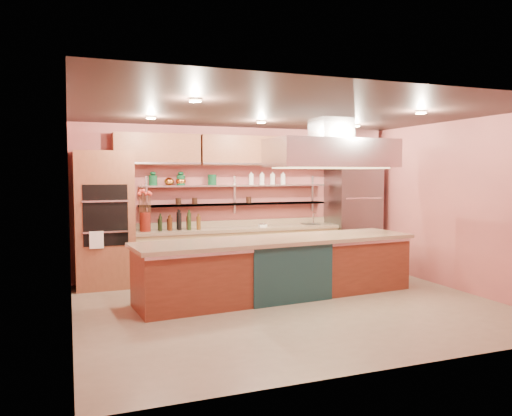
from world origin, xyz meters
name	(u,v)px	position (x,y,z in m)	size (l,w,h in m)	color
floor	(291,306)	(0.00, 0.00, -0.01)	(6.00, 5.00, 0.02)	gray
ceiling	(292,112)	(0.00, 0.00, 2.80)	(6.00, 5.00, 0.02)	black
wall_back	(237,201)	(0.00, 2.50, 1.40)	(6.00, 0.04, 2.80)	#B45955
wall_front	(399,228)	(0.00, -2.50, 1.40)	(6.00, 0.04, 2.80)	#B45955
wall_left	(69,217)	(-3.00, 0.00, 1.40)	(0.04, 5.00, 2.80)	#B45955
wall_right	(456,205)	(3.00, 0.00, 1.40)	(0.04, 5.00, 2.80)	#B45955
oven_stack	(104,220)	(-2.45, 2.18, 1.15)	(0.95, 0.64, 2.30)	brown
refrigerator	(353,217)	(2.35, 2.14, 1.05)	(0.95, 0.72, 2.10)	slate
back_counter	(239,252)	(-0.05, 2.20, 0.47)	(3.84, 0.64, 0.93)	tan
wall_shelf_lower	(236,204)	(-0.05, 2.37, 1.35)	(3.60, 0.26, 0.03)	silver
wall_shelf_upper	(236,186)	(-0.05, 2.37, 1.70)	(3.60, 0.26, 0.03)	silver
upper_cabinets	(239,151)	(0.00, 2.32, 2.35)	(4.60, 0.36, 0.55)	brown
range_hood	(331,153)	(0.94, 0.56, 2.25)	(2.00, 1.00, 0.45)	silver
ceiling_downlights	(286,116)	(0.00, 0.20, 2.77)	(4.00, 2.80, 0.02)	#FFE5A5
island	(279,267)	(0.04, 0.56, 0.46)	(4.42, 0.96, 0.92)	brown
flower_vase	(145,222)	(-1.78, 2.15, 1.10)	(0.19, 0.19, 0.33)	#5B150D
oil_bottle_cluster	(179,223)	(-1.19, 2.15, 1.06)	(0.80, 0.23, 0.26)	black
kitchen_scale	(263,224)	(0.40, 2.15, 0.97)	(0.14, 0.11, 0.08)	white
bar_faucet	(313,218)	(1.51, 2.25, 1.04)	(0.03, 0.03, 0.22)	white
copper_kettle	(169,181)	(-1.31, 2.37, 1.78)	(0.17, 0.17, 0.14)	orange
green_canister	(212,180)	(-0.52, 2.37, 1.81)	(0.16, 0.16, 0.19)	#0E4525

